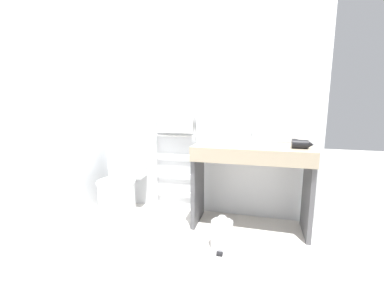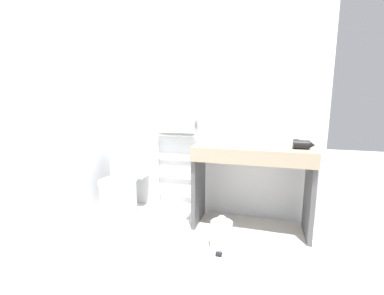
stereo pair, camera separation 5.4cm
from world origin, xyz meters
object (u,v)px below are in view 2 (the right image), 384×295
at_px(toilet, 122,186).
at_px(trash_bin, 221,235).
at_px(towel_radiator, 177,140).
at_px(cup_near_wall, 210,136).
at_px(cup_near_edge, 218,137).
at_px(hair_dryer, 302,144).
at_px(sink_basin, 252,142).

height_order(toilet, trash_bin, toilet).
xyz_separation_m(towel_radiator, cup_near_wall, (0.40, -0.06, 0.06)).
xyz_separation_m(towel_radiator, trash_bin, (0.64, -0.68, -0.69)).
xyz_separation_m(cup_near_edge, hair_dryer, (0.78, -0.16, -0.01)).
xyz_separation_m(cup_near_wall, trash_bin, (0.24, -0.62, -0.75)).
distance_m(toilet, trash_bin, 1.27).
relative_size(towel_radiator, trash_bin, 3.72).
distance_m(toilet, towel_radiator, 0.80).
distance_m(towel_radiator, cup_near_wall, 0.41).
bearing_deg(towel_radiator, cup_near_edge, -11.87).
relative_size(toilet, cup_near_edge, 7.66).
xyz_separation_m(sink_basin, cup_near_wall, (-0.44, 0.18, 0.02)).
relative_size(sink_basin, trash_bin, 1.23).
bearing_deg(cup_near_wall, towel_radiator, 170.98).
bearing_deg(toilet, hair_dryer, 0.59).
xyz_separation_m(sink_basin, cup_near_edge, (-0.35, 0.14, 0.01)).
xyz_separation_m(towel_radiator, hair_dryer, (1.27, -0.26, 0.05)).
bearing_deg(toilet, sink_basin, 1.41).
relative_size(cup_near_wall, trash_bin, 0.34).
height_order(cup_near_edge, trash_bin, cup_near_edge).
relative_size(toilet, hair_dryer, 4.25).
bearing_deg(trash_bin, hair_dryer, 33.68).
xyz_separation_m(toilet, cup_near_edge, (1.05, 0.18, 0.57)).
distance_m(toilet, cup_near_wall, 1.13).
xyz_separation_m(toilet, hair_dryer, (1.82, 0.02, 0.55)).
relative_size(toilet, towel_radiator, 0.70).
xyz_separation_m(sink_basin, trash_bin, (-0.20, -0.43, -0.74)).
bearing_deg(cup_near_edge, towel_radiator, 168.13).
bearing_deg(cup_near_edge, sink_basin, -22.12).
bearing_deg(trash_bin, sink_basin, 65.50).
bearing_deg(sink_basin, toilet, -178.59).
bearing_deg(trash_bin, towel_radiator, 133.23).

